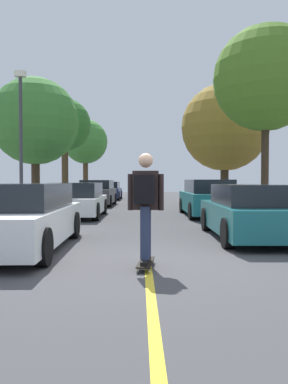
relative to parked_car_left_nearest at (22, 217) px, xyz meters
name	(u,v)px	position (x,y,z in m)	size (l,w,h in m)	color
ground	(148,264)	(2.53, -1.37, -0.67)	(80.00, 80.00, 0.00)	#424244
center_line	(145,232)	(2.53, 2.63, -0.66)	(0.12, 39.20, 0.01)	gold
parked_car_left_nearest	(22,217)	(0.00, 0.00, 0.00)	(1.84, 4.44, 1.34)	white
parked_car_left_near	(77,200)	(0.00, 6.79, -0.01)	(1.99, 4.02, 1.32)	white
parked_car_left_far	(97,193)	(0.00, 13.43, 0.04)	(2.00, 4.11, 1.43)	#38383D
parked_car_left_farthest	(108,191)	(0.00, 20.37, -0.01)	(1.98, 4.58, 1.32)	navy
parked_car_right_nearest	(250,212)	(5.06, 1.35, -0.02)	(1.92, 4.23, 1.31)	#196066
parked_car_right_near	(207,198)	(5.06, 7.16, 0.04)	(1.83, 4.46, 1.44)	#196066
street_tree_left_nearest	(35,122)	(-1.96, 8.12, 3.19)	(3.61, 3.61, 5.53)	#3D2D1E
street_tree_left_near	(65,125)	(-1.96, 14.32, 3.93)	(3.02, 3.02, 6.02)	#4C3823
street_tree_left_far	(85,142)	(-1.96, 22.62, 3.82)	(3.53, 3.53, 6.15)	#4C3823
street_tree_right_nearest	(266,79)	(7.02, 6.21, 4.47)	(3.83, 3.83, 6.93)	#3D2D1E
street_tree_right_near	(225,128)	(7.02, 12.86, 3.62)	(4.72, 4.72, 6.52)	#3D2D1E
streetlamp	(21,133)	(-1.75, 5.54, 2.40)	(0.36, 0.24, 5.06)	#38383D
skateboard	(146,263)	(2.49, -1.68, -0.58)	(0.32, 0.86, 0.10)	black
skateboarder	(145,200)	(2.49, -1.71, 0.42)	(0.59, 0.71, 1.74)	black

